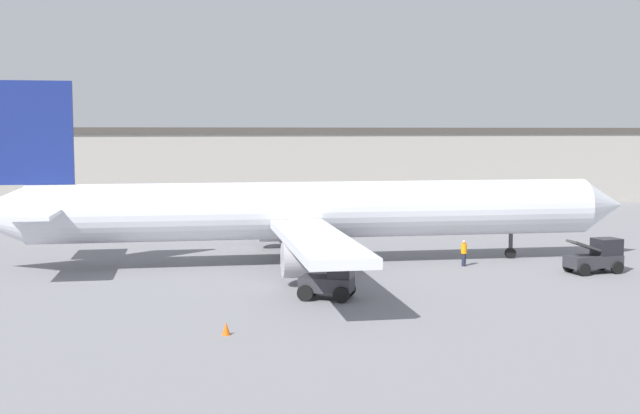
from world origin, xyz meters
TOP-DOWN VIEW (x-y plane):
  - ground_plane at (0.00, 0.00)m, footprint 400.00×400.00m
  - terminal_building at (9.70, 41.83)m, footprint 86.07×15.92m
  - airplane at (-1.01, 0.09)m, footprint 43.69×35.51m
  - ground_crew_worker at (8.65, -3.34)m, footprint 0.37×0.37m
  - baggage_tug at (-2.26, -10.94)m, footprint 3.25×2.90m
  - belt_loader_truck at (15.50, -7.60)m, footprint 3.47×1.95m
  - safety_cone_near at (-8.52, -16.81)m, footprint 0.36×0.36m

SIDE VIEW (x-z plane):
  - ground_plane at x=0.00m, z-range 0.00..0.00m
  - safety_cone_near at x=-8.52m, z-range 0.00..0.55m
  - ground_crew_worker at x=8.65m, z-range 0.06..1.75m
  - belt_loader_truck at x=15.50m, z-range -0.04..2.05m
  - baggage_tug at x=-2.26m, z-range -0.09..2.14m
  - airplane at x=-1.01m, z-range -2.36..9.31m
  - terminal_building at x=9.70m, z-range 0.01..8.99m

